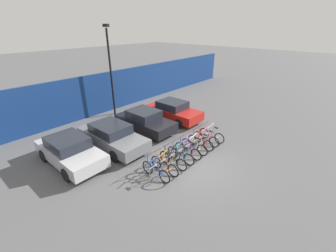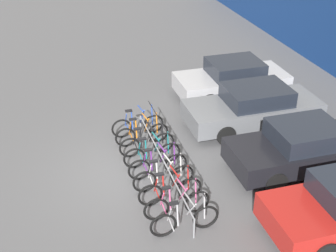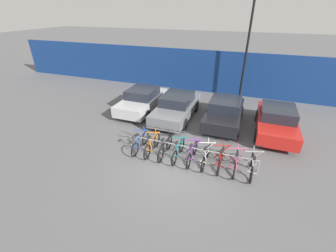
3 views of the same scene
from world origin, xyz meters
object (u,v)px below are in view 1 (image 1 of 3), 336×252
Objects in this scene: bicycle_purple at (188,150)px; bike_rack at (185,147)px; car_grey at (112,136)px; bicycle_teal at (181,155)px; bicycle_red at (200,142)px; car_red at (173,111)px; bicycle_orange at (164,165)px; bicycle_white at (194,146)px; bicycle_black at (173,160)px; bicycle_silver at (211,135)px; bicycle_blue at (156,171)px; lamp_post at (110,67)px; car_black at (145,121)px; car_silver at (70,151)px; bicycle_pink at (206,139)px.

bike_rack is at bearing 95.05° from bicycle_purple.
car_grey is (-1.93, 3.67, 0.19)m from bike_rack.
bicycle_teal reaches higher than bike_rack.
car_red reaches higher than bicycle_red.
bicycle_red is at bearing -0.41° from bicycle_orange.
bicycle_black is at bearing 177.83° from bicycle_white.
bicycle_silver is 5.78m from car_grey.
bicycle_blue is 4.79m from bicycle_silver.
bicycle_black is at bearing -179.28° from bicycle_red.
lamp_post is at bearing 62.11° from bicycle_blue.
bicycle_red is at bearing -2.17° from bicycle_white.
car_grey reaches higher than bicycle_teal.
bicycle_white is at bearing -92.35° from car_black.
bike_rack is 1.31× the size of car_black.
car_silver reaches higher than bicycle_orange.
bicycle_teal is 0.38× the size of car_grey.
bicycle_purple is 1.19m from bicycle_red.
bicycle_orange is at bearing 177.02° from bicycle_silver.
bicycle_black is 1.00× the size of bicycle_white.
car_silver is (-3.68, 4.08, 0.31)m from bicycle_teal.
car_red is at bearing 0.06° from car_grey.
bicycle_teal is 1.00× the size of bicycle_pink.
bicycle_purple is 1.00× the size of bicycle_white.
car_grey is 6.00m from lamp_post.
bicycle_white is at bearing -0.83° from bicycle_black.
bicycle_purple is (0.61, 0.00, 0.00)m from bicycle_teal.
car_silver reaches higher than bicycle_white.
car_grey is 0.69× the size of lamp_post.
car_grey reaches higher than bicycle_orange.
car_black is (1.96, 4.01, 0.31)m from bicycle_black.
bicycle_pink is 0.41× the size of car_red.
bicycle_orange is 1.00× the size of bicycle_pink.
car_red reaches higher than bicycle_white.
bicycle_pink is 0.38× the size of car_grey.
bicycle_teal and bicycle_red have the same top height.
car_black is 0.99× the size of car_red.
bicycle_white is at bearing -39.93° from car_silver.
bicycle_purple is 0.41× the size of car_red.
bicycle_red is at bearing -90.68° from lamp_post.
car_black reaches higher than bicycle_black.
bicycle_silver is 0.42× the size of car_black.
lamp_post is at bearing 68.27° from bicycle_orange.
bicycle_orange is at bearing -179.28° from bicycle_red.
bicycle_orange is 1.00× the size of bicycle_purple.
lamp_post is (3.69, 7.97, 3.19)m from bicycle_blue.
bicycle_teal is 1.80m from bicycle_red.
bicycle_white is (2.99, 0.00, 0.00)m from bicycle_blue.
bicycle_pink is at bearing -0.83° from bicycle_black.
bicycle_teal is 0.42× the size of car_black.
bicycle_red is at bearing -1.51° from bicycle_teal.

